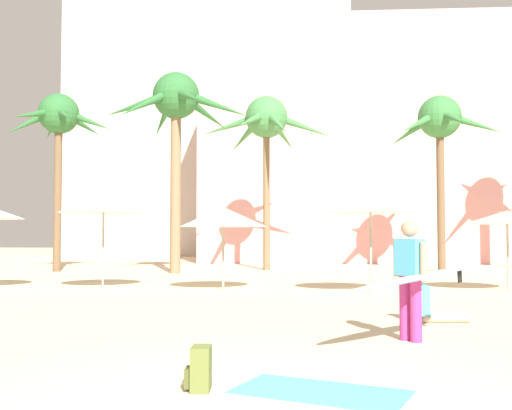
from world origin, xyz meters
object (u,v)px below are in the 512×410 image
at_px(cafe_umbrella_3, 370,206).
at_px(cafe_umbrella_4, 104,206).
at_px(palm_tree_right, 266,125).
at_px(backpack, 200,369).
at_px(cafe_umbrella_5, 223,217).
at_px(beach_towel, 321,392).
at_px(palm_tree_far_right, 59,123).
at_px(palm_tree_center, 176,109).
at_px(person_near_right, 430,304).
at_px(person_mid_center, 412,276).
at_px(cafe_umbrella_1, 507,217).
at_px(palm_tree_far_left, 440,125).

xyz_separation_m(cafe_umbrella_3, cafe_umbrella_4, (-7.09, 0.76, 0.05)).
distance_m(palm_tree_right, backpack, 20.54).
height_order(cafe_umbrella_5, beach_towel, cafe_umbrella_5).
bearing_deg(palm_tree_far_right, palm_tree_center, -8.28).
bearing_deg(backpack, palm_tree_center, -80.07).
distance_m(cafe_umbrella_5, person_near_right, 7.18).
bearing_deg(person_mid_center, cafe_umbrella_1, -153.81).
relative_size(palm_tree_center, cafe_umbrella_4, 3.14).
relative_size(palm_tree_center, person_near_right, 8.22).
height_order(palm_tree_right, palm_tree_far_right, palm_tree_right).
bearing_deg(cafe_umbrella_4, person_mid_center, -48.51).
bearing_deg(palm_tree_center, palm_tree_right, 35.59).
bearing_deg(cafe_umbrella_5, beach_towel, -78.29).
bearing_deg(person_mid_center, person_near_right, -145.35).
bearing_deg(person_mid_center, backpack, 10.33).
distance_m(palm_tree_far_right, cafe_umbrella_1, 17.25).
bearing_deg(cafe_umbrella_3, palm_tree_center, 130.44).
height_order(palm_tree_center, person_near_right, palm_tree_center).
distance_m(palm_tree_right, cafe_umbrella_4, 10.76).
height_order(palm_tree_far_right, cafe_umbrella_1, palm_tree_far_right).
height_order(palm_tree_far_right, beach_towel, palm_tree_far_right).
relative_size(cafe_umbrella_5, beach_towel, 1.46).
bearing_deg(person_mid_center, palm_tree_far_right, -90.92).
distance_m(palm_tree_right, cafe_umbrella_5, 10.21).
relative_size(cafe_umbrella_3, beach_towel, 1.49).
relative_size(cafe_umbrella_1, backpack, 5.24).
height_order(palm_tree_center, backpack, palm_tree_center).
xyz_separation_m(cafe_umbrella_4, backpack, (4.28, -10.44, -2.06)).
bearing_deg(palm_tree_center, cafe_umbrella_5, -68.97).
distance_m(palm_tree_far_left, palm_tree_right, 7.07).
bearing_deg(cafe_umbrella_5, cafe_umbrella_4, 178.73).
bearing_deg(cafe_umbrella_4, cafe_umbrella_1, 0.07).
distance_m(palm_tree_right, person_near_right, 16.35).
height_order(backpack, person_mid_center, person_mid_center).
bearing_deg(palm_tree_right, palm_tree_far_right, -168.44).
bearing_deg(person_near_right, palm_tree_far_right, 125.72).
height_order(palm_tree_center, cafe_umbrella_4, palm_tree_center).
height_order(palm_tree_far_left, palm_tree_far_right, palm_tree_far_right).
distance_m(palm_tree_center, person_near_right, 15.46).
bearing_deg(cafe_umbrella_5, palm_tree_far_left, 48.19).
xyz_separation_m(palm_tree_right, person_near_right, (3.50, -14.89, -5.78)).
xyz_separation_m(palm_tree_far_right, cafe_umbrella_3, (11.36, -8.30, -3.75)).
xyz_separation_m(palm_tree_far_right, cafe_umbrella_5, (7.55, -7.61, -4.01)).
bearing_deg(backpack, cafe_umbrella_5, -86.51).
relative_size(backpack, person_mid_center, 0.18).
relative_size(cafe_umbrella_4, beach_towel, 1.53).
xyz_separation_m(palm_tree_far_left, palm_tree_far_right, (-15.29, -1.04, 0.08)).
bearing_deg(cafe_umbrella_3, person_mid_center, -92.34).
relative_size(palm_tree_far_right, person_mid_center, 3.11).
relative_size(palm_tree_right, cafe_umbrella_3, 3.05).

